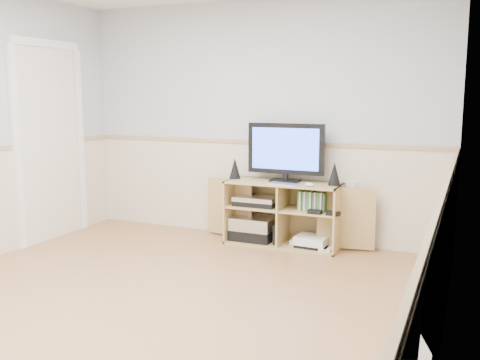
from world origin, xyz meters
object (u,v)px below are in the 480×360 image
keyboard (284,184)px  game_consoles (311,242)px  monitor (286,150)px  media_cabinet (285,212)px

keyboard → game_consoles: 0.65m
monitor → game_consoles: bearing=-11.5°
monitor → keyboard: (0.05, -0.19, -0.31)m
monitor → keyboard: 0.37m
media_cabinet → keyboard: (0.05, -0.19, 0.32)m
game_consoles → keyboard: bearing=-152.7°
media_cabinet → keyboard: 0.38m
keyboard → game_consoles: bearing=35.3°
media_cabinet → keyboard: keyboard is taller
media_cabinet → monitor: bearing=-90.0°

